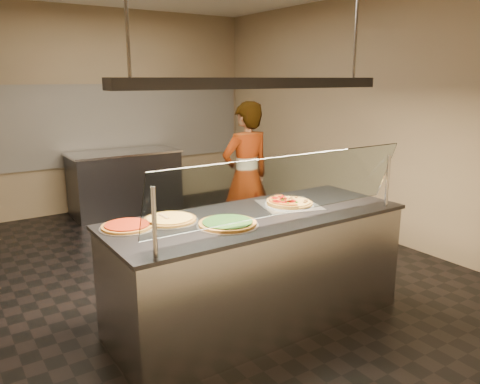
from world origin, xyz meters
TOP-DOWN VIEW (x-y plane):
  - ground at (0.00, 0.00)m, footprint 5.00×6.00m
  - wall_back at (0.00, 3.01)m, footprint 5.00×0.02m
  - wall_right at (2.51, 0.00)m, footprint 0.02×6.00m
  - tile_band at (0.00, 2.98)m, footprint 4.90×0.02m
  - serving_counter at (-0.04, -1.23)m, footprint 2.44×0.94m
  - sneeze_guard at (-0.04, -1.57)m, footprint 2.20×0.18m
  - perforated_tray at (0.34, -1.15)m, footprint 0.59×0.59m
  - half_pizza_pepperoni at (0.25, -1.15)m, footprint 0.30×0.43m
  - half_pizza_sausage at (0.44, -1.15)m, footprint 0.30×0.43m
  - pizza_spinach at (-0.40, -1.34)m, footprint 0.46×0.46m
  - pizza_cheese at (-0.70, -1.00)m, footprint 0.43×0.43m
  - pizza_tomato at (-1.03, -0.98)m, footprint 0.40×0.40m
  - pizza_spatula at (-0.69, -1.00)m, footprint 0.18×0.23m
  - prep_table at (0.23, 2.55)m, footprint 1.60×0.74m
  - worker at (0.88, 0.29)m, footprint 0.64×0.43m
  - heat_lamp_housing at (-0.04, -1.23)m, footprint 2.30×0.18m
  - lamp_rod_right at (0.96, -1.23)m, footprint 0.02×0.02m

SIDE VIEW (x-z plane):
  - ground at x=0.00m, z-range -0.02..0.00m
  - serving_counter at x=-0.04m, z-range 0.00..0.93m
  - prep_table at x=0.23m, z-range 0.00..0.93m
  - worker at x=0.88m, z-range 0.00..1.74m
  - perforated_tray at x=0.34m, z-range 0.93..0.94m
  - pizza_tomato at x=-1.03m, z-range 0.93..0.96m
  - pizza_cheese at x=-0.70m, z-range 0.93..0.96m
  - pizza_spinach at x=-0.40m, z-range 0.93..0.96m
  - half_pizza_sausage at x=0.44m, z-range 0.94..0.98m
  - pizza_spatula at x=-0.69m, z-range 0.95..0.97m
  - half_pizza_pepperoni at x=0.25m, z-range 0.94..0.99m
  - sneeze_guard at x=-0.04m, z-range 0.96..1.49m
  - tile_band at x=0.00m, z-range 0.70..1.90m
  - wall_back at x=0.00m, z-range 0.00..3.00m
  - wall_right at x=2.51m, z-range 0.00..3.00m
  - heat_lamp_housing at x=-0.04m, z-range 1.91..1.99m
  - lamp_rod_right at x=0.96m, z-range 1.99..3.00m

